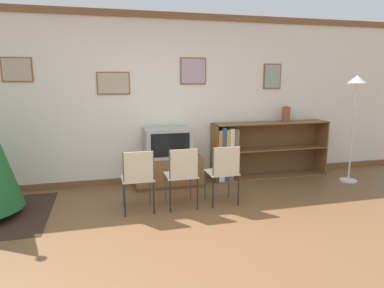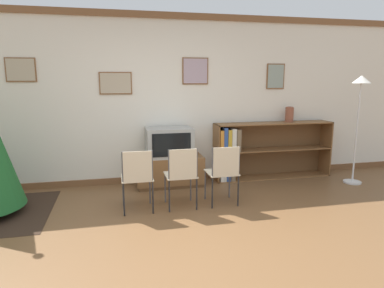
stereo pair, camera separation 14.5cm
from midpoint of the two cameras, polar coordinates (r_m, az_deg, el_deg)
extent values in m
plane|color=brown|center=(3.61, -1.20, -17.05)|extent=(24.00, 24.00, 0.00)
cube|color=silver|center=(5.59, -7.06, 7.30)|extent=(9.19, 0.08, 2.70)
cube|color=brown|center=(5.61, -7.31, 20.64)|extent=(9.19, 0.03, 0.10)
cube|color=brown|center=(5.76, -6.68, -5.74)|extent=(9.19, 0.03, 0.10)
cube|color=brown|center=(5.62, -27.84, 10.91)|extent=(0.42, 0.02, 0.35)
cube|color=tan|center=(5.61, -27.86, 10.91)|extent=(0.38, 0.01, 0.31)
cube|color=brown|center=(5.48, -13.72, 9.81)|extent=(0.50, 0.02, 0.34)
cube|color=tan|center=(5.47, -13.71, 9.81)|extent=(0.46, 0.01, 0.31)
cube|color=brown|center=(5.65, -0.56, 12.07)|extent=(0.43, 0.02, 0.43)
cube|color=#A893A3|center=(5.64, -0.53, 12.07)|extent=(0.39, 0.01, 0.39)
cube|color=brown|center=(6.14, 12.55, 10.95)|extent=(0.32, 0.02, 0.43)
cube|color=gray|center=(6.13, 12.60, 10.94)|extent=(0.29, 0.01, 0.39)
cube|color=brown|center=(5.55, -4.74, -6.64)|extent=(1.01, 0.47, 0.05)
cube|color=brown|center=(5.48, -4.78, -4.26)|extent=(1.05, 0.49, 0.43)
cube|color=#9E9E99|center=(5.38, -4.85, 0.29)|extent=(0.72, 0.47, 0.46)
cube|color=black|center=(5.15, -4.39, -0.19)|extent=(0.59, 0.01, 0.36)
cube|color=beige|center=(4.48, -9.99, -5.64)|extent=(0.40, 0.40, 0.02)
cube|color=beige|center=(4.24, -9.87, -3.80)|extent=(0.35, 0.01, 0.38)
cylinder|color=#4C4C51|center=(4.70, -12.29, -7.71)|extent=(0.02, 0.02, 0.42)
cylinder|color=#4C4C51|center=(4.73, -7.90, -7.46)|extent=(0.02, 0.02, 0.42)
cylinder|color=#4C4C51|center=(4.36, -12.08, -9.19)|extent=(0.02, 0.02, 0.42)
cylinder|color=#4C4C51|center=(4.39, -7.33, -8.91)|extent=(0.02, 0.02, 0.42)
cylinder|color=#4C4C51|center=(4.30, -12.19, -6.72)|extent=(0.02, 0.02, 0.82)
cylinder|color=#4C4C51|center=(4.33, -7.40, -6.45)|extent=(0.02, 0.02, 0.82)
cube|color=beige|center=(4.55, -2.79, -5.20)|extent=(0.40, 0.40, 0.02)
cube|color=beige|center=(4.32, -2.29, -3.37)|extent=(0.35, 0.01, 0.38)
cylinder|color=#4C4C51|center=(4.75, -5.36, -7.30)|extent=(0.02, 0.02, 0.42)
cylinder|color=#4C4C51|center=(4.82, -1.10, -6.99)|extent=(0.02, 0.02, 0.42)
cylinder|color=#4C4C51|center=(4.42, -4.59, -8.72)|extent=(0.02, 0.02, 0.42)
cylinder|color=#4C4C51|center=(4.49, -0.02, -8.36)|extent=(0.02, 0.02, 0.42)
cylinder|color=#4C4C51|center=(4.36, -4.63, -6.27)|extent=(0.02, 0.02, 0.82)
cylinder|color=#4C4C51|center=(4.43, -0.02, -5.95)|extent=(0.02, 0.02, 0.82)
cube|color=beige|center=(4.70, 4.06, -4.71)|extent=(0.40, 0.40, 0.02)
cube|color=beige|center=(4.47, 4.88, -2.91)|extent=(0.35, 0.01, 0.38)
cylinder|color=#4C4C51|center=(4.87, 1.32, -6.80)|extent=(0.02, 0.02, 0.42)
cylinder|color=#4C4C51|center=(4.98, 5.34, -6.45)|extent=(0.02, 0.02, 0.42)
cylinder|color=#4C4C51|center=(4.54, 2.58, -8.13)|extent=(0.02, 0.02, 0.42)
cylinder|color=#4C4C51|center=(4.66, 6.85, -7.72)|extent=(0.02, 0.02, 0.42)
cylinder|color=#4C4C51|center=(4.48, 2.60, -5.75)|extent=(0.02, 0.02, 0.82)
cylinder|color=#4C4C51|center=(4.60, 6.91, -5.39)|extent=(0.02, 0.02, 0.82)
cube|color=brown|center=(5.68, 2.98, -1.47)|extent=(0.02, 0.36, 0.95)
cube|color=brown|center=(6.58, 20.14, -0.43)|extent=(0.02, 0.36, 0.95)
cube|color=brown|center=(5.99, 12.37, 3.46)|extent=(2.06, 0.36, 0.02)
cube|color=brown|center=(6.17, 12.02, -5.18)|extent=(2.06, 0.36, 0.02)
cube|color=brown|center=(6.06, 12.20, -0.75)|extent=(2.02, 0.36, 0.02)
cube|color=brown|center=(6.21, 11.48, -0.61)|extent=(2.06, 0.01, 0.95)
cube|color=silver|center=(5.72, 3.72, -4.09)|extent=(0.06, 0.25, 0.40)
cube|color=silver|center=(5.75, 4.15, -3.85)|extent=(0.04, 0.29, 0.43)
cube|color=#2D4C93|center=(5.77, 4.72, -3.96)|extent=(0.07, 0.28, 0.40)
cube|color=#756047|center=(5.77, 5.52, -3.86)|extent=(0.07, 0.24, 0.42)
cube|color=orange|center=(5.59, 3.73, 0.49)|extent=(0.06, 0.20, 0.36)
cube|color=#2D4C93|center=(5.63, 4.27, 0.79)|extent=(0.06, 0.26, 0.41)
cube|color=gold|center=(5.67, 4.86, 0.67)|extent=(0.06, 0.30, 0.37)
cube|color=silver|center=(5.65, 5.70, 0.70)|extent=(0.07, 0.21, 0.38)
cube|color=#756047|center=(5.72, 6.33, 0.73)|extent=(0.07, 0.28, 0.37)
cylinder|color=brown|center=(6.15, 14.75, 4.80)|extent=(0.14, 0.14, 0.25)
torus|color=brown|center=(6.14, 14.81, 5.95)|extent=(0.13, 0.13, 0.03)
cylinder|color=silver|center=(6.29, 23.97, -5.57)|extent=(0.28, 0.28, 0.03)
cylinder|color=silver|center=(6.12, 24.56, 1.72)|extent=(0.03, 0.03, 1.59)
cone|color=white|center=(6.06, 25.21, 9.74)|extent=(0.28, 0.28, 0.12)
camera|label=1|loc=(0.07, -90.90, -0.17)|focal=32.00mm
camera|label=2|loc=(0.07, 89.10, 0.17)|focal=32.00mm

